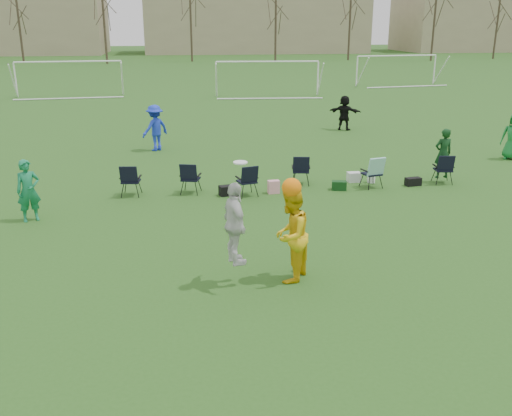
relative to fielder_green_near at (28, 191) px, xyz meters
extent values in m
plane|color=#28561B|center=(6.56, -5.94, -0.83)|extent=(260.00, 260.00, 0.00)
imported|color=#157B4D|center=(0.00, 0.00, 0.00)|extent=(0.71, 0.60, 1.66)
imported|color=#1B34CE|center=(3.07, 8.43, 0.10)|extent=(1.37, 1.30, 1.86)
imported|color=black|center=(12.07, 11.93, 0.01)|extent=(1.60, 1.20, 1.68)
imported|color=silver|center=(4.94, -4.61, 0.45)|extent=(0.63, 1.04, 1.66)
imported|color=yellow|center=(6.07, -4.56, 0.13)|extent=(1.11, 1.18, 1.92)
sphere|color=orange|center=(6.07, -4.56, 1.13)|extent=(0.38, 0.38, 0.38)
cylinder|color=white|center=(5.05, -4.71, 1.70)|extent=(0.27, 0.27, 0.03)
imported|color=#0E3615|center=(12.47, 2.10, 0.14)|extent=(0.62, 0.43, 1.63)
cube|color=black|center=(5.40, 1.61, -0.68)|extent=(0.60, 0.42, 0.30)
cube|color=pink|center=(6.80, 1.62, -0.63)|extent=(0.37, 0.25, 0.40)
cube|color=#0F3913|center=(8.90, 1.69, -0.69)|extent=(0.50, 0.38, 0.28)
cube|color=silver|center=(9.64, 2.55, -0.67)|extent=(0.42, 0.30, 0.32)
cylinder|color=white|center=(10.19, 2.39, -0.68)|extent=(0.26, 0.26, 0.30)
cube|color=black|center=(11.40, 1.84, -0.70)|extent=(0.54, 0.34, 0.26)
cube|color=black|center=(2.48, 2.01, -0.35)|extent=(0.68, 0.68, 0.96)
cube|color=black|center=(4.28, 2.01, -0.35)|extent=(0.74, 0.74, 0.96)
cube|color=black|center=(5.95, 1.47, -0.35)|extent=(0.73, 0.73, 0.96)
cube|color=black|center=(7.84, 2.52, -0.35)|extent=(0.70, 0.70, 0.96)
cube|color=black|center=(9.99, 1.83, -0.35)|extent=(0.73, 0.73, 0.96)
cube|color=black|center=(12.47, 2.00, -0.35)|extent=(0.68, 0.68, 0.96)
cylinder|color=white|center=(-7.07, 27.74, 0.37)|extent=(0.12, 0.12, 2.40)
cylinder|color=white|center=(0.20, 28.38, 0.37)|extent=(0.12, 0.12, 2.40)
cylinder|color=white|center=(-3.44, 28.06, 1.57)|extent=(7.28, 0.76, 0.12)
cylinder|color=white|center=(6.92, 26.32, 0.37)|extent=(0.12, 0.12, 2.40)
cylinder|color=white|center=(14.21, 25.81, 0.37)|extent=(0.12, 0.12, 2.40)
cylinder|color=white|center=(10.56, 26.06, 1.57)|extent=(7.29, 0.63, 0.12)
cylinder|color=white|center=(18.95, 31.55, 0.37)|extent=(0.12, 0.12, 2.40)
cylinder|color=white|center=(26.18, 32.57, 0.37)|extent=(0.12, 0.12, 2.40)
cylinder|color=white|center=(22.56, 32.06, 1.57)|extent=(7.25, 1.13, 0.12)
cylinder|color=#382B21|center=(-15.44, 65.56, 3.67)|extent=(0.28, 0.28, 9.00)
cylinder|color=#382B21|center=(-4.44, 62.56, 4.27)|extent=(0.28, 0.28, 10.20)
cylinder|color=#382B21|center=(6.56, 65.56, 4.87)|extent=(0.28, 0.28, 11.40)
cylinder|color=#382B21|center=(17.56, 62.56, 3.67)|extent=(0.28, 0.28, 9.00)
cylinder|color=#382B21|center=(28.56, 65.56, 4.27)|extent=(0.28, 0.28, 10.20)
cylinder|color=#382B21|center=(39.56, 62.56, 4.87)|extent=(0.28, 0.28, 11.40)
cylinder|color=#382B21|center=(50.56, 65.56, 3.67)|extent=(0.28, 0.28, 9.00)
cube|color=tan|center=(18.56, 90.06, 4.67)|extent=(38.00, 16.00, 11.00)
cube|color=tan|center=(61.56, 90.06, 5.67)|extent=(30.00, 16.00, 13.00)
camera|label=1|loc=(3.88, -15.00, 4.17)|focal=40.00mm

